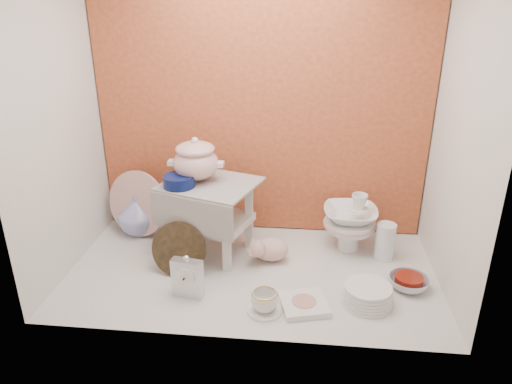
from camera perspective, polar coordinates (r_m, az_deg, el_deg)
ground at (r=2.41m, az=-0.53°, el=-9.39°), size 1.80×1.80×0.00m
niche_shell at (r=2.25m, az=-0.09°, el=13.70°), size 1.86×1.03×1.53m
step_stool at (r=2.50m, az=-5.31°, el=-3.09°), size 0.55×0.51×0.39m
soup_tureen at (r=2.42m, az=-7.18°, el=3.92°), size 0.35×0.35×0.23m
cobalt_bowl at (r=2.39m, az=-9.13°, el=1.29°), size 0.20×0.20×0.06m
floral_platter at (r=2.76m, az=-13.92°, el=-1.36°), size 0.39×0.21×0.37m
blue_white_vase at (r=2.80m, az=-13.91°, el=-2.58°), size 0.28×0.28×0.23m
lacquer_tray at (r=2.36m, az=-9.15°, el=-6.74°), size 0.28×0.13×0.27m
mantel_clock at (r=2.21m, az=-8.15°, el=-9.91°), size 0.15×0.07×0.21m
plush_pig at (r=2.47m, az=1.76°, el=-6.78°), size 0.26×0.22×0.14m
teacup_saucer at (r=2.14m, az=1.01°, el=-13.91°), size 0.17×0.17×0.01m
gold_rim_teacup at (r=2.11m, az=1.02°, el=-12.80°), size 0.15×0.15×0.09m
lattice_dish at (r=2.18m, az=5.70°, el=-13.10°), size 0.24×0.24×0.03m
dinner_plate_stack at (r=2.23m, az=13.09°, el=-11.77°), size 0.28×0.28×0.09m
crystal_bowl at (r=2.38m, az=17.67°, el=-10.24°), size 0.19×0.19×0.06m
clear_glass_vase at (r=2.56m, az=15.08°, el=-5.71°), size 0.13×0.13×0.20m
porcelain_tower at (r=2.59m, az=11.08°, el=-3.43°), size 0.31×0.31×0.32m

